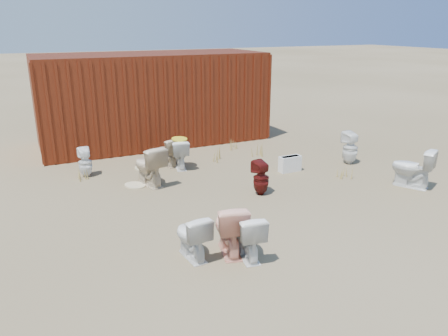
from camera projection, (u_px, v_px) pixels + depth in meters
name	position (u px, v px, depth m)	size (l,w,h in m)	color
ground	(238.00, 206.00, 7.87)	(100.00, 100.00, 0.00)	brown
shipping_container	(152.00, 98.00, 11.96)	(6.00, 2.40, 2.40)	#501C0D
toilet_front_a	(248.00, 236.00, 6.05)	(0.38, 0.66, 0.67)	white
toilet_front_pink	(229.00, 228.00, 6.17)	(0.43, 0.76, 0.77)	#FAAB90
toilet_front_c	(192.00, 236.00, 6.05)	(0.37, 0.65, 0.66)	white
toilet_front_maroon	(261.00, 178.00, 8.33)	(0.30, 0.31, 0.67)	#50100D
toilet_front_e	(412.00, 168.00, 8.70)	(0.45, 0.78, 0.80)	white
toilet_back_a	(85.00, 162.00, 9.32)	(0.29, 0.29, 0.64)	white
toilet_back_beige_left	(149.00, 166.00, 8.80)	(0.46, 0.81, 0.83)	beige
toilet_back_beige_right	(168.00, 152.00, 10.06)	(0.37, 0.64, 0.66)	#BEAA8B
toilet_back_yellowlid	(180.00, 154.00, 9.87)	(0.38, 0.66, 0.67)	white
toilet_back_e	(350.00, 148.00, 10.18)	(0.34, 0.35, 0.77)	white
yellow_lid	(179.00, 139.00, 9.76)	(0.34, 0.43, 0.03)	yellow
loose_tank	(290.00, 164.00, 9.70)	(0.50, 0.20, 0.35)	white
loose_lid_near	(143.00, 167.00, 9.97)	(0.38, 0.49, 0.02)	#C2B98D
loose_lid_far	(135.00, 185.00, 8.87)	(0.36, 0.47, 0.02)	beige
weed_clump_a	(87.00, 172.00, 9.24)	(0.36, 0.36, 0.32)	olive
weed_clump_b	(216.00, 155.00, 10.42)	(0.32, 0.32, 0.31)	olive
weed_clump_c	(256.00, 150.00, 10.82)	(0.36, 0.36, 0.32)	olive
weed_clump_d	(152.00, 154.00, 10.61)	(0.30, 0.30, 0.27)	olive
weed_clump_e	(232.00, 144.00, 11.48)	(0.34, 0.34, 0.27)	olive
weed_clump_f	(345.00, 172.00, 9.29)	(0.28, 0.28, 0.26)	olive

